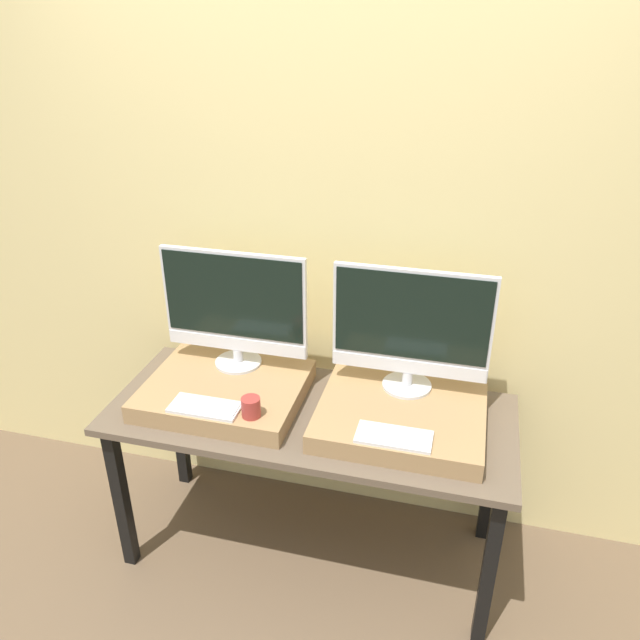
% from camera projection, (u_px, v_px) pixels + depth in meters
% --- Properties ---
extents(ground_plane, '(12.00, 12.00, 0.00)m').
position_uv_depth(ground_plane, '(290.00, 607.00, 2.49)').
color(ground_plane, brown).
extents(wall_back, '(8.00, 0.04, 2.60)m').
position_uv_depth(wall_back, '(335.00, 241.00, 2.52)').
color(wall_back, '#DBC684').
rests_on(wall_back, ground_plane).
extents(workbench, '(1.58, 0.65, 0.73)m').
position_uv_depth(workbench, '(310.00, 429.00, 2.48)').
color(workbench, brown).
rests_on(workbench, ground_plane).
extents(wooden_riser_left, '(0.62, 0.52, 0.08)m').
position_uv_depth(wooden_riser_left, '(225.00, 390.00, 2.51)').
color(wooden_riser_left, '#99754C').
rests_on(wooden_riser_left, workbench).
extents(monitor_left, '(0.60, 0.19, 0.50)m').
position_uv_depth(monitor_left, '(235.00, 307.00, 2.50)').
color(monitor_left, silver).
rests_on(monitor_left, wooden_riser_left).
extents(keyboard_left, '(0.27, 0.12, 0.01)m').
position_uv_depth(keyboard_left, '(205.00, 407.00, 2.33)').
color(keyboard_left, silver).
rests_on(keyboard_left, wooden_riser_left).
extents(mug, '(0.07, 0.07, 0.08)m').
position_uv_depth(mug, '(251.00, 407.00, 2.27)').
color(mug, '#9E332D').
rests_on(mug, wooden_riser_left).
extents(wooden_riser_right, '(0.62, 0.52, 0.08)m').
position_uv_depth(wooden_riser_right, '(401.00, 416.00, 2.35)').
color(wooden_riser_right, '#99754C').
rests_on(wooden_riser_right, workbench).
extents(monitor_right, '(0.60, 0.19, 0.50)m').
position_uv_depth(monitor_right, '(411.00, 327.00, 2.34)').
color(monitor_right, silver).
rests_on(monitor_right, wooden_riser_right).
extents(keyboard_right, '(0.27, 0.12, 0.01)m').
position_uv_depth(keyboard_right, '(394.00, 437.00, 2.17)').
color(keyboard_right, silver).
rests_on(keyboard_right, wooden_riser_right).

